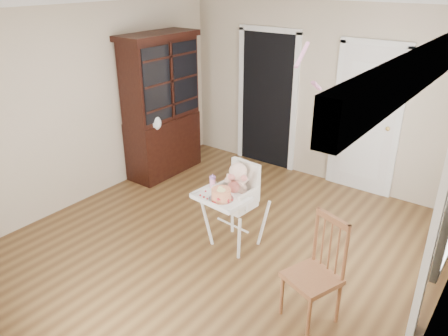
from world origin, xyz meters
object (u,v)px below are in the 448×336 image
Objects in this scene: sippy_cup at (213,181)px; china_cabinet at (162,106)px; cake at (221,194)px; dining_chair at (315,274)px; high_chair at (235,196)px.

sippy_cup is 0.08× the size of china_cabinet.
china_cabinet is at bearing 148.40° from cake.
sippy_cup reaches higher than cake.
sippy_cup is at bearing -31.11° from china_cabinet.
dining_chair reaches higher than sippy_cup.
dining_chair is at bearing -11.95° from cake.
cake is (0.00, -0.27, 0.14)m from high_chair.
sippy_cup is at bearing 145.03° from cake.
cake is at bearing -84.10° from high_chair.
high_chair is 6.21× the size of sippy_cup.
dining_chair is (3.33, -1.55, -0.59)m from china_cabinet.
china_cabinet reaches higher than dining_chair.
cake is at bearing -34.97° from sippy_cup.
china_cabinet is (-2.08, 1.01, 0.44)m from high_chair.
high_chair is 1.01× the size of dining_chair.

